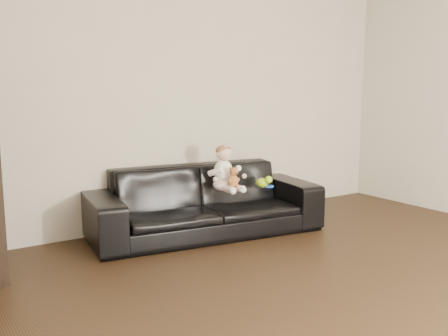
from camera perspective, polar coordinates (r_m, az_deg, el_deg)
floor at (r=3.48m, az=21.45°, el=-15.26°), size 5.50×5.50×0.00m
wall_back at (r=5.25m, az=-3.06°, el=8.02°), size 5.00×0.00×5.00m
sofa at (r=4.83m, az=-2.23°, el=-3.77°), size 2.31×1.16×0.65m
baby at (r=4.75m, az=0.08°, el=-0.33°), size 0.30×0.37×0.44m
teddy_bear at (r=4.66m, az=1.09°, el=-1.10°), size 0.12×0.12×0.19m
toy_green at (r=4.96m, az=4.39°, el=-1.69°), size 0.15×0.17×0.09m
toy_rattle at (r=4.95m, az=4.33°, el=-1.86°), size 0.08×0.08×0.07m
toy_blue_disc at (r=4.99m, az=5.12°, el=-2.09°), size 0.11×0.11×0.01m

